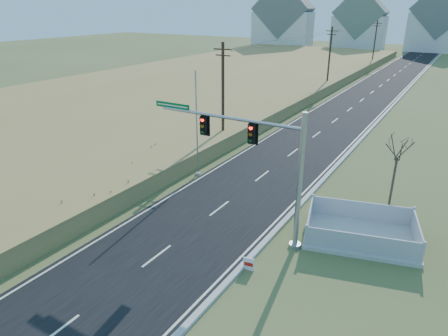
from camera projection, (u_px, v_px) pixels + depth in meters
ground at (181, 239)px, 21.86m from camera, size 260.00×260.00×0.00m
road at (378, 88)px, 61.32m from camera, size 8.00×180.00×0.06m
curb at (407, 90)px, 59.30m from camera, size 0.30×180.00×0.18m
reed_marsh at (212, 79)px, 64.77m from camera, size 38.00×110.00×1.30m
utility_pole_near at (223, 93)px, 35.06m from camera, size 1.80×0.26×9.00m
utility_pole_mid at (329, 58)px, 58.74m from camera, size 1.80×0.26×9.00m
utility_pole_far at (375, 42)px, 82.43m from camera, size 1.80×0.26×9.00m
condo_nw at (283, 20)px, 116.22m from camera, size 17.69×13.38×19.05m
condo_nnw at (360, 24)px, 113.18m from camera, size 14.93×11.17×17.03m
condo_n at (440, 22)px, 106.43m from camera, size 15.27×10.20×18.54m
traffic_signal_mast at (266, 162)px, 20.32m from camera, size 9.17×0.63×7.30m
fence_enclosure at (360, 234)px, 21.79m from camera, size 6.69×5.38×1.33m
open_sign at (249, 264)px, 19.12m from camera, size 0.55×0.16×0.68m
flagpole at (197, 135)px, 28.94m from camera, size 0.35×0.35×7.75m
bare_tree at (399, 147)px, 23.98m from camera, size 1.85×1.85×4.89m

